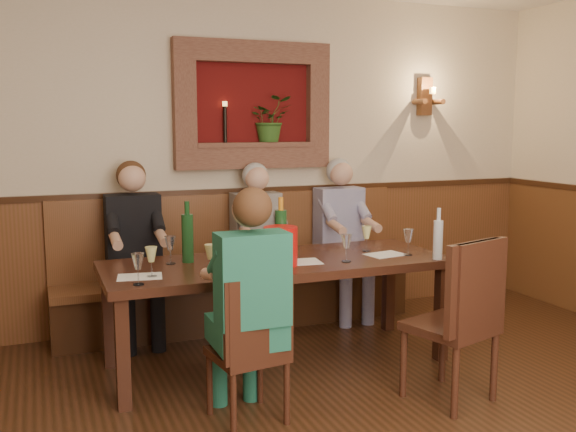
% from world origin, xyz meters
% --- Properties ---
extents(room_shell, '(6.04, 6.04, 2.82)m').
position_xyz_m(room_shell, '(0.00, 0.00, 1.89)').
color(room_shell, beige).
rests_on(room_shell, ground).
extents(wainscoting, '(6.02, 6.02, 1.15)m').
position_xyz_m(wainscoting, '(0.00, -0.00, 0.59)').
color(wainscoting, brown).
rests_on(wainscoting, ground).
extents(wall_niche, '(1.36, 0.30, 1.06)m').
position_xyz_m(wall_niche, '(0.24, 2.94, 1.81)').
color(wall_niche, '#540C0C').
rests_on(wall_niche, ground).
extents(wall_sconce, '(0.25, 0.20, 0.35)m').
position_xyz_m(wall_sconce, '(1.90, 2.93, 1.94)').
color(wall_sconce, brown).
rests_on(wall_sconce, ground).
extents(dining_table, '(2.40, 0.90, 0.75)m').
position_xyz_m(dining_table, '(0.00, 1.85, 0.68)').
color(dining_table, '#32180F').
rests_on(dining_table, ground).
extents(bench, '(3.00, 0.45, 1.11)m').
position_xyz_m(bench, '(0.00, 2.79, 0.33)').
color(bench, '#381E0F').
rests_on(bench, ground).
extents(chair_near_left, '(0.44, 0.44, 0.87)m').
position_xyz_m(chair_near_left, '(-0.47, 1.07, 0.25)').
color(chair_near_left, '#32180F').
rests_on(chair_near_left, ground).
extents(chair_near_right, '(0.57, 0.57, 1.03)m').
position_xyz_m(chair_near_right, '(0.78, 0.88, 0.30)').
color(chair_near_right, '#32180F').
rests_on(chair_near_right, ground).
extents(person_bench_left, '(0.42, 0.51, 1.41)m').
position_xyz_m(person_bench_left, '(-0.85, 2.69, 0.58)').
color(person_bench_left, black).
rests_on(person_bench_left, ground).
extents(person_bench_mid, '(0.40, 0.49, 1.38)m').
position_xyz_m(person_bench_mid, '(0.16, 2.69, 0.57)').
color(person_bench_mid, '#595452').
rests_on(person_bench_mid, ground).
extents(person_bench_right, '(0.41, 0.50, 1.40)m').
position_xyz_m(person_bench_right, '(0.93, 2.69, 0.58)').
color(person_bench_right, navy).
rests_on(person_bench_right, ground).
extents(person_chair_front, '(0.39, 0.48, 1.36)m').
position_xyz_m(person_chair_front, '(-0.47, 1.07, 0.56)').
color(person_chair_front, '#175253').
rests_on(person_chair_front, ground).
extents(spittoon_bucket, '(0.27, 0.27, 0.26)m').
position_xyz_m(spittoon_bucket, '(-0.04, 1.69, 0.88)').
color(spittoon_bucket, red).
rests_on(spittoon_bucket, dining_table).
extents(wine_bottle_green_a, '(0.10, 0.10, 0.44)m').
position_xyz_m(wine_bottle_green_a, '(0.02, 1.84, 0.94)').
color(wine_bottle_green_a, '#19471E').
rests_on(wine_bottle_green_a, dining_table).
extents(wine_bottle_green_b, '(0.10, 0.10, 0.42)m').
position_xyz_m(wine_bottle_green_b, '(-0.59, 2.02, 0.93)').
color(wine_bottle_green_b, '#19471E').
rests_on(wine_bottle_green_b, dining_table).
extents(water_bottle, '(0.09, 0.09, 0.36)m').
position_xyz_m(water_bottle, '(1.06, 1.47, 0.90)').
color(water_bottle, silver).
rests_on(water_bottle, dining_table).
extents(tasting_sheet_a, '(0.30, 0.24, 0.00)m').
position_xyz_m(tasting_sheet_a, '(-0.97, 1.70, 0.75)').
color(tasting_sheet_a, white).
rests_on(tasting_sheet_a, dining_table).
extents(tasting_sheet_b, '(0.33, 0.25, 0.00)m').
position_xyz_m(tasting_sheet_b, '(0.11, 1.73, 0.75)').
color(tasting_sheet_b, white).
rests_on(tasting_sheet_b, dining_table).
extents(tasting_sheet_c, '(0.31, 0.24, 0.00)m').
position_xyz_m(tasting_sheet_c, '(0.80, 1.74, 0.75)').
color(tasting_sheet_c, white).
rests_on(tasting_sheet_c, dining_table).
extents(tasting_sheet_d, '(0.31, 0.26, 0.00)m').
position_xyz_m(tasting_sheet_d, '(-0.34, 1.57, 0.75)').
color(tasting_sheet_d, white).
rests_on(tasting_sheet_d, dining_table).
extents(wine_glass_0, '(0.08, 0.08, 0.19)m').
position_xyz_m(wine_glass_0, '(-0.90, 1.67, 0.85)').
color(wine_glass_0, '#DFE186').
rests_on(wine_glass_0, dining_table).
extents(wine_glass_1, '(0.08, 0.08, 0.19)m').
position_xyz_m(wine_glass_1, '(-0.72, 2.01, 0.85)').
color(wine_glass_1, white).
rests_on(wine_glass_1, dining_table).
extents(wine_glass_2, '(0.08, 0.08, 0.19)m').
position_xyz_m(wine_glass_2, '(-0.54, 1.61, 0.85)').
color(wine_glass_2, '#DFE186').
rests_on(wine_glass_2, dining_table).
extents(wine_glass_3, '(0.08, 0.08, 0.19)m').
position_xyz_m(wine_glass_3, '(-0.28, 1.96, 0.85)').
color(wine_glass_3, white).
rests_on(wine_glass_3, dining_table).
extents(wine_glass_4, '(0.08, 0.08, 0.19)m').
position_xyz_m(wine_glass_4, '(-0.01, 1.69, 0.85)').
color(wine_glass_4, '#DFE186').
rests_on(wine_glass_4, dining_table).
extents(wine_glass_5, '(0.08, 0.08, 0.19)m').
position_xyz_m(wine_glass_5, '(0.15, 1.95, 0.85)').
color(wine_glass_5, '#DFE186').
rests_on(wine_glass_5, dining_table).
extents(wine_glass_6, '(0.08, 0.08, 0.19)m').
position_xyz_m(wine_glass_6, '(0.42, 1.62, 0.85)').
color(wine_glass_6, white).
rests_on(wine_glass_6, dining_table).
extents(wine_glass_7, '(0.08, 0.08, 0.19)m').
position_xyz_m(wine_glass_7, '(0.73, 1.90, 0.85)').
color(wine_glass_7, '#DFE186').
rests_on(wine_glass_7, dining_table).
extents(wine_glass_8, '(0.08, 0.08, 0.19)m').
position_xyz_m(wine_glass_8, '(0.94, 1.66, 0.85)').
color(wine_glass_8, white).
rests_on(wine_glass_8, dining_table).
extents(wine_glass_9, '(0.08, 0.08, 0.19)m').
position_xyz_m(wine_glass_9, '(-0.22, 1.55, 0.85)').
color(wine_glass_9, '#DFE186').
rests_on(wine_glass_9, dining_table).
extents(wine_glass_10, '(0.08, 0.08, 0.19)m').
position_xyz_m(wine_glass_10, '(-0.39, 1.78, 0.85)').
color(wine_glass_10, '#DFE186').
rests_on(wine_glass_10, dining_table).
extents(wine_glass_11, '(0.08, 0.08, 0.19)m').
position_xyz_m(wine_glass_11, '(-1.01, 1.50, 0.85)').
color(wine_glass_11, white).
rests_on(wine_glass_11, dining_table).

